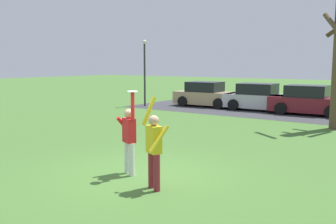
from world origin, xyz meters
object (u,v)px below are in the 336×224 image
(person_defender, at_px, (154,146))
(lamppost_by_lot, at_px, (145,66))
(frisbee_disc, at_px, (132,92))
(parked_car_tan, at_px, (206,95))
(parked_car_maroon, at_px, (309,101))
(parked_car_silver, at_px, (259,98))
(person_catcher, at_px, (129,136))

(person_defender, xyz_separation_m, lamppost_by_lot, (-10.39, 12.52, 1.60))
(person_defender, bearing_deg, frisbee_disc, -0.00)
(parked_car_tan, xyz_separation_m, lamppost_by_lot, (-3.34, -2.19, 1.86))
(parked_car_maroon, bearing_deg, parked_car_silver, 173.60)
(frisbee_disc, bearing_deg, person_catcher, 155.90)
(person_defender, relative_size, frisbee_disc, 8.30)
(parked_car_silver, bearing_deg, person_catcher, -83.00)
(person_defender, xyz_separation_m, frisbee_disc, (-0.97, 0.43, 1.11))
(parked_car_tan, distance_m, parked_car_maroon, 6.47)
(frisbee_disc, bearing_deg, parked_car_silver, 99.95)
(frisbee_disc, bearing_deg, lamppost_by_lot, 127.92)
(person_catcher, relative_size, parked_car_tan, 0.50)
(person_defender, xyz_separation_m, parked_car_tan, (-7.05, 14.71, -0.25))
(parked_car_maroon, bearing_deg, person_defender, -89.94)
(parked_car_silver, bearing_deg, person_defender, -78.92)
(frisbee_disc, bearing_deg, person_defender, -24.10)
(parked_car_silver, xyz_separation_m, parked_car_maroon, (2.91, -0.21, 0.00))
(frisbee_disc, xyz_separation_m, parked_car_tan, (-6.07, 14.27, -1.37))
(person_catcher, xyz_separation_m, parked_car_silver, (-2.30, 14.22, -0.25))
(lamppost_by_lot, bearing_deg, parked_car_tan, 33.25)
(parked_car_tan, bearing_deg, lamppost_by_lot, -148.96)
(person_defender, relative_size, parked_car_tan, 0.49)
(parked_car_tan, distance_m, parked_car_silver, 3.57)
(frisbee_disc, bearing_deg, parked_car_tan, 113.05)
(frisbee_disc, bearing_deg, parked_car_maroon, 88.39)
(person_catcher, distance_m, parked_car_tan, 15.35)
(parked_car_maroon, bearing_deg, parked_car_tan, 176.28)
(person_catcher, xyz_separation_m, person_defender, (1.18, -0.53, -0.00))
(parked_car_silver, distance_m, parked_car_maroon, 2.92)
(frisbee_disc, height_order, parked_car_maroon, frisbee_disc)
(frisbee_disc, relative_size, parked_car_silver, 0.06)
(person_catcher, bearing_deg, parked_car_tan, 136.58)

